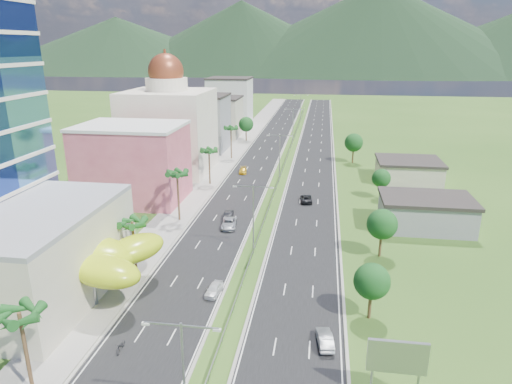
% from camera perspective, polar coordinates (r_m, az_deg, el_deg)
% --- Properties ---
extents(ground, '(500.00, 500.00, 0.00)m').
position_cam_1_polar(ground, '(61.67, -1.77, -11.71)').
color(ground, '#2D5119').
rests_on(ground, ground).
extents(road_left, '(11.00, 260.00, 0.04)m').
position_cam_1_polar(road_left, '(146.97, 1.53, 5.93)').
color(road_left, black).
rests_on(road_left, ground).
extents(road_right, '(11.00, 260.00, 0.04)m').
position_cam_1_polar(road_right, '(145.97, 7.42, 5.70)').
color(road_right, black).
rests_on(road_right, ground).
extents(sidewalk_left, '(7.00, 260.00, 0.12)m').
position_cam_1_polar(sidewalk_left, '(148.37, -2.13, 6.05)').
color(sidewalk_left, gray).
rests_on(sidewalk_left, ground).
extents(median_guardrail, '(0.10, 216.06, 0.76)m').
position_cam_1_polar(median_guardrail, '(128.62, 3.89, 4.43)').
color(median_guardrail, gray).
rests_on(median_guardrail, ground).
extents(streetlight_median_a, '(6.04, 0.25, 11.00)m').
position_cam_1_polar(streetlight_median_a, '(37.76, -9.04, -21.25)').
color(streetlight_median_a, gray).
rests_on(streetlight_median_a, ground).
extents(streetlight_median_b, '(6.04, 0.25, 11.00)m').
position_cam_1_polar(streetlight_median_b, '(67.77, -0.34, -2.58)').
color(streetlight_median_b, gray).
rests_on(streetlight_median_b, ground).
extents(streetlight_median_c, '(6.04, 0.25, 11.00)m').
position_cam_1_polar(streetlight_median_c, '(105.89, 2.97, 4.93)').
color(streetlight_median_c, gray).
rests_on(streetlight_median_c, ground).
extents(streetlight_median_d, '(6.04, 0.25, 11.00)m').
position_cam_1_polar(streetlight_median_d, '(149.95, 4.67, 8.73)').
color(streetlight_median_d, gray).
rests_on(streetlight_median_d, ground).
extents(streetlight_median_e, '(6.04, 0.25, 11.00)m').
position_cam_1_polar(streetlight_median_e, '(194.44, 5.61, 10.80)').
color(streetlight_median_e, gray).
rests_on(streetlight_median_e, ground).
extents(lime_canopy, '(18.00, 15.00, 7.40)m').
position_cam_1_polar(lime_canopy, '(62.50, -21.02, -7.43)').
color(lime_canopy, '#ADC713').
rests_on(lime_canopy, ground).
extents(pink_shophouse, '(20.00, 15.00, 15.00)m').
position_cam_1_polar(pink_shophouse, '(95.55, -15.11, 3.36)').
color(pink_shophouse, '#C04F61').
rests_on(pink_shophouse, ground).
extents(domed_building, '(20.00, 20.00, 28.70)m').
position_cam_1_polar(domed_building, '(115.74, -10.81, 8.07)').
color(domed_building, beige).
rests_on(domed_building, ground).
extents(midrise_grey, '(16.00, 15.00, 16.00)m').
position_cam_1_polar(midrise_grey, '(139.55, -7.01, 8.49)').
color(midrise_grey, gray).
rests_on(midrise_grey, ground).
extents(midrise_beige, '(16.00, 15.00, 13.00)m').
position_cam_1_polar(midrise_beige, '(160.83, -4.92, 9.26)').
color(midrise_beige, '#B8B198').
rests_on(midrise_beige, ground).
extents(midrise_white, '(16.00, 15.00, 18.00)m').
position_cam_1_polar(midrise_white, '(182.76, -3.28, 11.12)').
color(midrise_white, silver).
rests_on(midrise_white, ground).
extents(billboard, '(5.20, 0.35, 6.20)m').
position_cam_1_polar(billboard, '(44.02, 17.24, -19.28)').
color(billboard, gray).
rests_on(billboard, ground).
extents(shed_near, '(15.00, 10.00, 5.00)m').
position_cam_1_polar(shed_near, '(84.62, 20.42, -2.57)').
color(shed_near, gray).
rests_on(shed_near, ground).
extents(shed_far, '(14.00, 12.00, 4.40)m').
position_cam_1_polar(shed_far, '(113.22, 18.49, 2.50)').
color(shed_far, '#B8B198').
rests_on(shed_far, ground).
extents(palm_tree_a, '(3.60, 3.60, 9.10)m').
position_cam_1_polar(palm_tree_a, '(45.64, -27.43, -13.77)').
color(palm_tree_a, '#47301C').
rests_on(palm_tree_a, ground).
extents(palm_tree_b, '(3.60, 3.60, 8.10)m').
position_cam_1_polar(palm_tree_b, '(64.65, -15.19, -3.98)').
color(palm_tree_b, '#47301C').
rests_on(palm_tree_b, ground).
extents(palm_tree_c, '(3.60, 3.60, 9.60)m').
position_cam_1_polar(palm_tree_c, '(81.88, -9.83, 2.07)').
color(palm_tree_c, '#47301C').
rests_on(palm_tree_c, ground).
extents(palm_tree_d, '(3.60, 3.60, 8.60)m').
position_cam_1_polar(palm_tree_d, '(103.51, -5.90, 5.00)').
color(palm_tree_d, '#47301C').
rests_on(palm_tree_d, ground).
extents(palm_tree_e, '(3.60, 3.60, 9.40)m').
position_cam_1_polar(palm_tree_e, '(127.25, -3.15, 7.84)').
color(palm_tree_e, '#47301C').
rests_on(palm_tree_e, ground).
extents(leafy_tree_lfar, '(4.90, 4.90, 8.05)m').
position_cam_1_polar(leafy_tree_lfar, '(151.93, -1.25, 8.46)').
color(leafy_tree_lfar, '#47301C').
rests_on(leafy_tree_lfar, ground).
extents(leafy_tree_ra, '(4.20, 4.20, 6.90)m').
position_cam_1_polar(leafy_tree_ra, '(54.58, 14.29, -10.78)').
color(leafy_tree_ra, '#47301C').
rests_on(leafy_tree_ra, ground).
extents(leafy_tree_rb, '(4.55, 4.55, 7.47)m').
position_cam_1_polar(leafy_tree_rb, '(70.12, 15.50, -3.92)').
color(leafy_tree_rb, '#47301C').
rests_on(leafy_tree_rb, ground).
extents(leafy_tree_rc, '(3.85, 3.85, 6.33)m').
position_cam_1_polar(leafy_tree_rc, '(97.13, 15.39, 1.66)').
color(leafy_tree_rc, '#47301C').
rests_on(leafy_tree_rc, ground).
extents(leafy_tree_rd, '(4.90, 4.90, 8.05)m').
position_cam_1_polar(leafy_tree_rd, '(125.52, 12.12, 6.06)').
color(leafy_tree_rd, '#47301C').
rests_on(leafy_tree_rd, ground).
extents(mountain_ridge, '(860.00, 140.00, 90.00)m').
position_cam_1_polar(mountain_ridge, '(506.18, 14.55, 13.88)').
color(mountain_ridge, black).
rests_on(mountain_ridge, ground).
extents(car_white_near_left, '(1.99, 4.07, 1.34)m').
position_cam_1_polar(car_white_near_left, '(59.82, -5.29, -12.01)').
color(car_white_near_left, white).
rests_on(car_white_near_left, road_left).
extents(car_dark_left, '(1.39, 3.96, 1.30)m').
position_cam_1_polar(car_dark_left, '(84.05, -3.47, -2.88)').
color(car_dark_left, black).
rests_on(car_dark_left, road_left).
extents(car_silver_mid_left, '(3.02, 5.57, 1.48)m').
position_cam_1_polar(car_silver_mid_left, '(79.93, -3.40, -3.93)').
color(car_silver_mid_left, '#A6A8AE').
rests_on(car_silver_mid_left, road_left).
extents(car_yellow_far_left, '(2.32, 4.63, 1.29)m').
position_cam_1_polar(car_yellow_far_left, '(113.71, -1.65, 2.70)').
color(car_yellow_far_left, gold).
rests_on(car_yellow_far_left, road_left).
extents(car_silver_right, '(2.12, 4.46, 1.41)m').
position_cam_1_polar(car_silver_right, '(51.34, 8.61, -17.69)').
color(car_silver_right, '#999CA0').
rests_on(car_silver_right, road_right).
extents(car_dark_far_right, '(2.76, 5.17, 1.38)m').
position_cam_1_polar(car_dark_far_right, '(93.26, 6.28, -0.81)').
color(car_dark_far_right, black).
rests_on(car_dark_far_right, road_right).
extents(motorcycle, '(0.71, 2.08, 1.31)m').
position_cam_1_polar(motorcycle, '(51.98, -16.55, -17.88)').
color(motorcycle, black).
rests_on(motorcycle, road_left).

